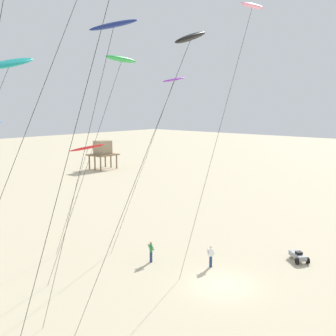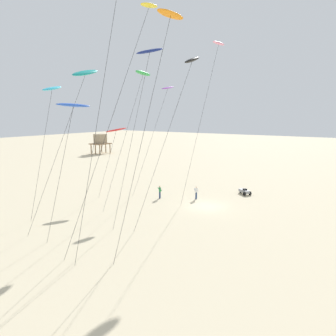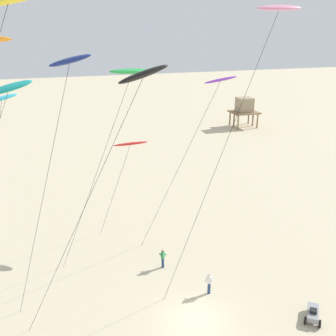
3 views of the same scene
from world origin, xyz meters
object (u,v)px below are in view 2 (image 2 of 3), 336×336
at_px(kite_pink, 218,45).
at_px(kite_purple, 167,89).
at_px(kite_yellow, 148,10).
at_px(kite_flyer_nearest, 196,192).
at_px(kite_green, 143,74).
at_px(beach_buggy, 244,191).
at_px(kite_black, 192,61).
at_px(kite_blue, 73,106).
at_px(kite_navy, 150,52).
at_px(kite_flyer_middle, 160,192).
at_px(stilt_house, 100,140).
at_px(kite_orange, 170,17).
at_px(kite_red, 116,130).
at_px(kite_cyan, 52,89).
at_px(kite_teal, 85,73).

distance_m(kite_pink, kite_purple, 9.05).
distance_m(kite_yellow, kite_flyer_nearest, 21.49).
height_order(kite_green, beach_buggy, kite_green).
height_order(kite_black, kite_blue, kite_black).
relative_size(kite_pink, kite_blue, 1.68).
distance_m(kite_navy, kite_purple, 13.01).
bearing_deg(kite_flyer_nearest, beach_buggy, -38.69).
relative_size(kite_flyer_middle, stilt_house, 0.30).
bearing_deg(kite_orange, kite_navy, 51.20).
xyz_separation_m(kite_yellow, kite_flyer_nearest, (11.30, 1.03, -18.25)).
relative_size(kite_flyer_nearest, beach_buggy, 0.84).
xyz_separation_m(kite_black, kite_blue, (-10.26, 5.82, -4.63)).
distance_m(kite_yellow, kite_orange, 3.33).
xyz_separation_m(kite_red, kite_navy, (-5.16, -9.51, 7.87)).
height_order(kite_red, kite_flyer_nearest, kite_red).
relative_size(kite_red, kite_navy, 0.53).
relative_size(kite_red, kite_purple, 0.62).
bearing_deg(kite_blue, kite_pink, -15.80).
bearing_deg(kite_flyer_nearest, kite_green, 129.16).
distance_m(kite_cyan, kite_flyer_middle, 17.37).
height_order(kite_navy, kite_cyan, kite_navy).
distance_m(kite_red, kite_blue, 13.84).
height_order(kite_pink, stilt_house, kite_pink).
relative_size(kite_green, kite_orange, 0.86).
relative_size(kite_red, kite_flyer_nearest, 5.46).
distance_m(kite_pink, kite_cyan, 20.37).
bearing_deg(kite_cyan, stilt_house, 41.33).
xyz_separation_m(kite_red, kite_flyer_middle, (1.07, -6.30, -7.78)).
bearing_deg(kite_cyan, kite_black, -55.16).
relative_size(kite_pink, kite_purple, 1.32).
xyz_separation_m(kite_red, kite_teal, (-8.87, -4.59, 5.89)).
distance_m(kite_navy, kite_cyan, 10.57).
distance_m(kite_teal, kite_flyer_nearest, 19.25).
relative_size(kite_black, stilt_house, 3.05).
height_order(kite_black, kite_yellow, kite_yellow).
bearing_deg(kite_orange, stilt_house, 51.60).
height_order(kite_flyer_nearest, beach_buggy, kite_flyer_nearest).
bearing_deg(kite_red, kite_navy, -118.49).
distance_m(kite_green, kite_flyer_nearest, 15.96).
bearing_deg(kite_green, kite_flyer_nearest, -50.84).
height_order(kite_red, kite_cyan, kite_cyan).
height_order(kite_green, stilt_house, kite_green).
xyz_separation_m(kite_pink, kite_teal, (-15.16, 6.98, -4.65)).
xyz_separation_m(kite_green, kite_yellow, (-7.12, -6.15, 3.73)).
xyz_separation_m(kite_pink, kite_purple, (0.11, 7.59, -4.94)).
xyz_separation_m(kite_green, kite_navy, (-4.36, -4.23, 1.13)).
bearing_deg(kite_purple, kite_blue, -172.48).
relative_size(kite_green, kite_black, 0.94).
relative_size(kite_green, kite_teal, 1.03).
bearing_deg(kite_flyer_nearest, kite_purple, 64.74).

